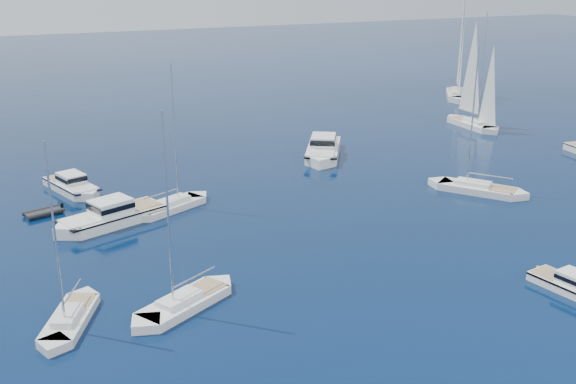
% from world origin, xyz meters
% --- Properties ---
extents(ground, '(400.00, 400.00, 0.00)m').
position_xyz_m(ground, '(0.00, 0.00, 0.00)').
color(ground, '#08204E').
rests_on(ground, ground).
extents(motor_cruiser_near, '(3.46, 7.52, 1.90)m').
position_xyz_m(motor_cruiser_near, '(11.70, 3.27, 0.00)').
color(motor_cruiser_near, white).
rests_on(motor_cruiser_near, ground).
extents(motor_cruiser_centre, '(11.49, 6.99, 2.89)m').
position_xyz_m(motor_cruiser_centre, '(-15.57, 29.68, 0.00)').
color(motor_cruiser_centre, white).
rests_on(motor_cruiser_centre, ground).
extents(motor_cruiser_distant, '(9.31, 12.26, 3.17)m').
position_xyz_m(motor_cruiser_distant, '(11.38, 41.74, 0.00)').
color(motor_cruiser_distant, white).
rests_on(motor_cruiser_distant, ground).
extents(motor_cruiser_horizon, '(5.49, 9.48, 2.38)m').
position_xyz_m(motor_cruiser_horizon, '(-17.31, 40.31, 0.00)').
color(motor_cruiser_horizon, white).
rests_on(motor_cruiser_horizon, ground).
extents(sailboat_fore, '(5.62, 8.81, 12.72)m').
position_xyz_m(sailboat_fore, '(-21.02, 13.18, 0.00)').
color(sailboat_fore, silver).
rests_on(sailboat_fore, ground).
extents(sailboat_mid_r, '(8.54, 10.11, 15.54)m').
position_xyz_m(sailboat_mid_r, '(19.55, 23.76, 0.00)').
color(sailboat_mid_r, white).
rests_on(sailboat_mid_r, ground).
extents(sailboat_mid_l, '(9.57, 6.92, 14.10)m').
position_xyz_m(sailboat_mid_l, '(-13.78, 12.29, 0.00)').
color(sailboat_mid_l, white).
rests_on(sailboat_mid_l, ground).
extents(sailboat_centre, '(9.63, 6.43, 13.98)m').
position_xyz_m(sailboat_centre, '(-9.71, 31.24, 0.00)').
color(sailboat_centre, silver).
rests_on(sailboat_centre, ground).
extents(sailboat_sails_r, '(2.96, 11.07, 16.23)m').
position_xyz_m(sailboat_sails_r, '(37.04, 46.78, 0.00)').
color(sailboat_sails_r, white).
rests_on(sailboat_sails_r, ground).
extents(sailboat_sails_far, '(9.82, 12.36, 18.64)m').
position_xyz_m(sailboat_sails_far, '(48.40, 65.22, 0.00)').
color(sailboat_sails_far, silver).
rests_on(sailboat_sails_far, ground).
extents(tender_yellow, '(3.83, 4.69, 0.95)m').
position_xyz_m(tender_yellow, '(11.98, 4.98, 0.00)').
color(tender_yellow, '#C2C70B').
rests_on(tender_yellow, ground).
extents(tender_grey_far, '(3.97, 2.92, 0.95)m').
position_xyz_m(tender_grey_far, '(-20.66, 34.52, 0.00)').
color(tender_grey_far, black).
rests_on(tender_grey_far, ground).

